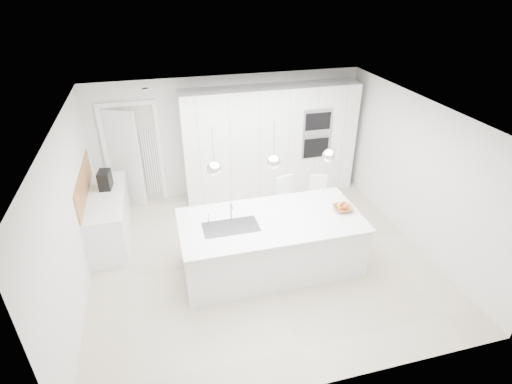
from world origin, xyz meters
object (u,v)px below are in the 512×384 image
object	(u,v)px
fruit_bowl	(343,208)
bar_stool_right	(320,202)
espresso_machine	(105,180)
island_base	(272,246)
bar_stool_left	(286,206)

from	to	relation	value
fruit_bowl	bar_stool_right	xyz separation A→B (m)	(0.03, 0.94, -0.44)
espresso_machine	bar_stool_right	bearing A→B (deg)	-4.64
island_base	bar_stool_right	xyz separation A→B (m)	(1.22, 0.95, 0.07)
fruit_bowl	island_base	bearing A→B (deg)	-179.53
fruit_bowl	espresso_machine	distance (m)	4.11
espresso_machine	bar_stool_left	xyz separation A→B (m)	(3.08, -0.82, -0.53)
espresso_machine	bar_stool_left	size ratio (longest dim) A/B	0.30
espresso_machine	island_base	bearing A→B (deg)	-27.33
bar_stool_left	bar_stool_right	bearing A→B (deg)	-13.83
island_base	bar_stool_right	bearing A→B (deg)	38.15
espresso_machine	bar_stool_left	bearing A→B (deg)	-7.50
island_base	espresso_machine	bearing A→B (deg)	145.19
island_base	bar_stool_left	distance (m)	1.09
island_base	bar_stool_right	size ratio (longest dim) A/B	2.81
island_base	fruit_bowl	world-z (taller)	fruit_bowl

